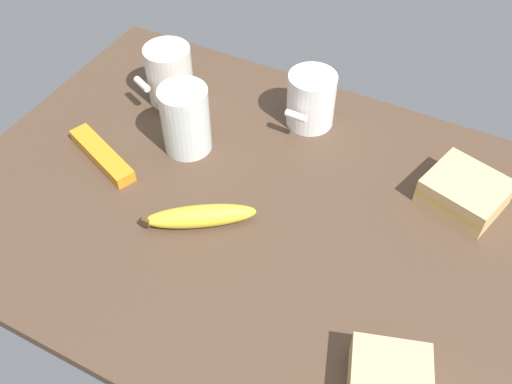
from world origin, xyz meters
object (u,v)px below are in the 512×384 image
at_px(coffee_mug_milky, 169,74).
at_px(sandwich_main, 465,192).
at_px(glass_of_milk, 186,121).
at_px(snack_bar, 102,155).
at_px(banana, 200,216).
at_px(sandwich_side, 389,379).
at_px(coffee_mug_black, 311,99).

distance_m(coffee_mug_milky, sandwich_main, 0.52).
relative_size(coffee_mug_milky, glass_of_milk, 0.91).
bearing_deg(snack_bar, banana, -169.39).
bearing_deg(coffee_mug_milky, sandwich_side, 146.80).
height_order(coffee_mug_black, coffee_mug_milky, coffee_mug_milky).
bearing_deg(coffee_mug_black, sandwich_main, 167.05).
bearing_deg(banana, sandwich_main, -146.46).
height_order(coffee_mug_black, sandwich_main, coffee_mug_black).
bearing_deg(coffee_mug_milky, banana, 130.91).
bearing_deg(sandwich_side, snack_bar, -16.16).
height_order(sandwich_main, glass_of_milk, glass_of_milk).
bearing_deg(glass_of_milk, banana, 128.03).
bearing_deg(banana, coffee_mug_black, -99.80).
height_order(coffee_mug_milky, sandwich_main, coffee_mug_milky).
bearing_deg(sandwich_side, banana, -19.27).
distance_m(coffee_mug_milky, snack_bar, 0.19).
bearing_deg(sandwich_main, glass_of_milk, 11.05).
height_order(coffee_mug_milky, sandwich_side, coffee_mug_milky).
height_order(glass_of_milk, snack_bar, glass_of_milk).
relative_size(sandwich_main, snack_bar, 0.88).
xyz_separation_m(coffee_mug_milky, snack_bar, (0.01, 0.18, -0.04)).
xyz_separation_m(coffee_mug_black, coffee_mug_milky, (0.24, 0.05, 0.00)).
xyz_separation_m(sandwich_side, snack_bar, (0.53, -0.15, -0.01)).
bearing_deg(glass_of_milk, sandwich_side, 150.02).
relative_size(sandwich_main, sandwich_side, 1.18).
relative_size(coffee_mug_milky, sandwich_main, 0.79).
relative_size(sandwich_side, snack_bar, 0.75).
distance_m(sandwich_main, snack_bar, 0.56).
relative_size(coffee_mug_black, banana, 0.67).
distance_m(coffee_mug_black, snack_bar, 0.35).
xyz_separation_m(glass_of_milk, banana, (-0.10, 0.13, -0.04)).
bearing_deg(sandwich_side, glass_of_milk, -29.98).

